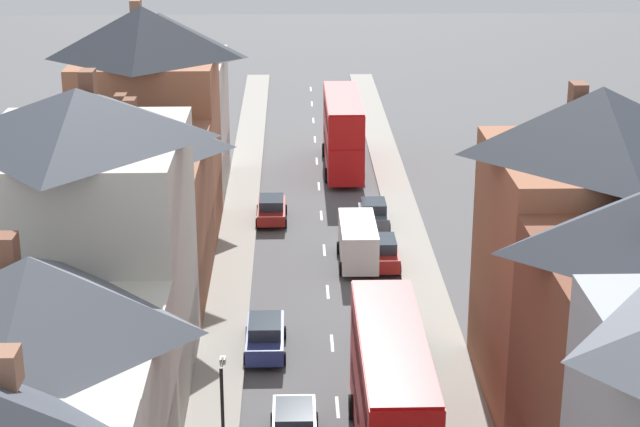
% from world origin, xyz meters
% --- Properties ---
extents(pavement_left, '(2.20, 104.00, 0.14)m').
position_xyz_m(pavement_left, '(-5.10, 38.00, 0.07)').
color(pavement_left, gray).
rests_on(pavement_left, ground).
extents(pavement_right, '(2.20, 104.00, 0.14)m').
position_xyz_m(pavement_right, '(5.10, 38.00, 0.07)').
color(pavement_right, gray).
rests_on(pavement_right, ground).
extents(centre_line_dashes, '(0.14, 97.80, 0.01)m').
position_xyz_m(centre_line_dashes, '(0.00, 36.00, 0.01)').
color(centre_line_dashes, silver).
rests_on(centre_line_dashes, ground).
extents(terrace_row_left, '(8.00, 71.76, 13.53)m').
position_xyz_m(terrace_row_left, '(-10.19, 21.98, 5.94)').
color(terrace_row_left, silver).
rests_on(terrace_row_left, ground).
extents(double_decker_bus_lead, '(2.74, 10.80, 5.30)m').
position_xyz_m(double_decker_bus_lead, '(1.79, 57.92, 2.82)').
color(double_decker_bus_lead, red).
rests_on(double_decker_bus_lead, ground).
extents(double_decker_bus_mid_street, '(2.74, 10.80, 5.30)m').
position_xyz_m(double_decker_bus_mid_street, '(1.79, 19.84, 2.82)').
color(double_decker_bus_mid_street, '#B70F0F').
rests_on(double_decker_bus_mid_street, ground).
extents(car_parked_left_a, '(1.90, 4.15, 1.70)m').
position_xyz_m(car_parked_left_a, '(3.10, 39.51, 0.85)').
color(car_parked_left_a, maroon).
rests_on(car_parked_left_a, ground).
extents(car_parked_right_a, '(1.90, 4.09, 1.57)m').
position_xyz_m(car_parked_right_a, '(-3.10, 47.04, 0.79)').
color(car_parked_right_a, maroon).
rests_on(car_parked_right_a, ground).
extents(car_parked_left_b, '(1.90, 4.32, 1.70)m').
position_xyz_m(car_parked_left_b, '(-3.10, 29.16, 0.85)').
color(car_parked_left_b, navy).
rests_on(car_parked_left_b, ground).
extents(car_mid_white, '(1.90, 3.94, 1.65)m').
position_xyz_m(car_mid_white, '(-1.80, 21.22, 0.83)').
color(car_mid_white, gray).
rests_on(car_mid_white, ground).
extents(car_far_grey, '(1.90, 4.43, 1.60)m').
position_xyz_m(car_far_grey, '(3.10, 28.62, 0.81)').
color(car_far_grey, '#144728').
rests_on(car_far_grey, ground).
extents(car_parked_right_b, '(1.90, 3.84, 1.66)m').
position_xyz_m(car_parked_right_b, '(3.10, 45.95, 0.83)').
color(car_parked_right_b, '#4C515B').
rests_on(car_parked_right_b, ground).
extents(delivery_van, '(2.20, 5.20, 2.41)m').
position_xyz_m(delivery_van, '(1.80, 39.89, 1.34)').
color(delivery_van, white).
rests_on(delivery_van, ground).
extents(street_lamp, '(0.20, 1.12, 5.50)m').
position_xyz_m(street_lamp, '(-4.25, 17.24, 3.24)').
color(street_lamp, black).
rests_on(street_lamp, ground).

